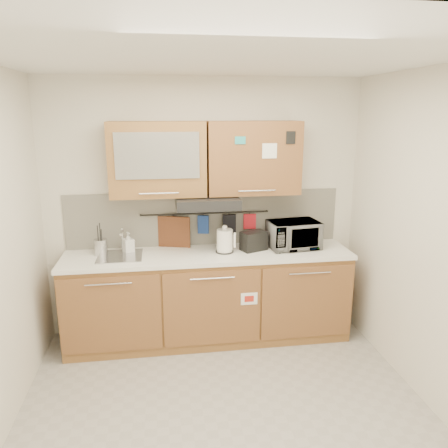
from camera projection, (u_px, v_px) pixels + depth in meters
name	position (u px, v px, depth m)	size (l,w,h in m)	color
floor	(226.00, 414.00, 3.38)	(3.20, 3.20, 0.00)	#9E9993
ceiling	(227.00, 57.00, 2.72)	(3.20, 3.20, 0.00)	white
wall_back	(205.00, 208.00, 4.49)	(3.20, 3.20, 0.00)	silver
wall_right	(437.00, 244.00, 3.28)	(3.00, 3.00, 0.00)	silver
base_cabinet	(209.00, 301.00, 4.42)	(2.80, 0.64, 0.88)	olive
countertop	(208.00, 255.00, 4.29)	(2.82, 0.62, 0.04)	white
backsplash	(205.00, 218.00, 4.50)	(2.80, 0.02, 0.56)	silver
upper_cabinets	(205.00, 158.00, 4.18)	(1.82, 0.37, 0.70)	olive
range_hood	(207.00, 202.00, 4.22)	(0.60, 0.46, 0.10)	black
sink	(120.00, 256.00, 4.18)	(0.42, 0.40, 0.26)	silver
utensil_rail	(205.00, 213.00, 4.45)	(0.02, 0.02, 1.30)	black
utensil_crock	(101.00, 247.00, 4.21)	(0.16, 0.16, 0.31)	#B3B3B8
kettle	(225.00, 241.00, 4.28)	(0.20, 0.19, 0.28)	white
toaster	(254.00, 241.00, 4.35)	(0.29, 0.23, 0.19)	black
microwave	(293.00, 235.00, 4.42)	(0.50, 0.34, 0.28)	#999999
soap_bottle	(128.00, 242.00, 4.28)	(0.09, 0.09, 0.20)	#999999
cutting_board	(174.00, 236.00, 4.44)	(0.33, 0.02, 0.41)	brown
oven_mitt	(203.00, 225.00, 4.46)	(0.11, 0.03, 0.19)	navy
dark_pouch	(229.00, 225.00, 4.50)	(0.13, 0.04, 0.21)	black
pot_holder	(250.00, 221.00, 4.52)	(0.13, 0.02, 0.16)	#B31723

